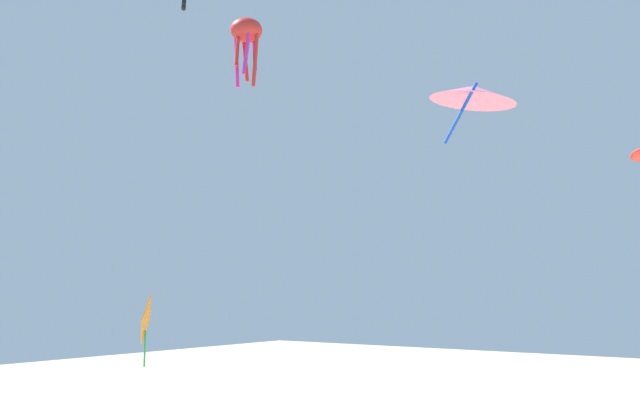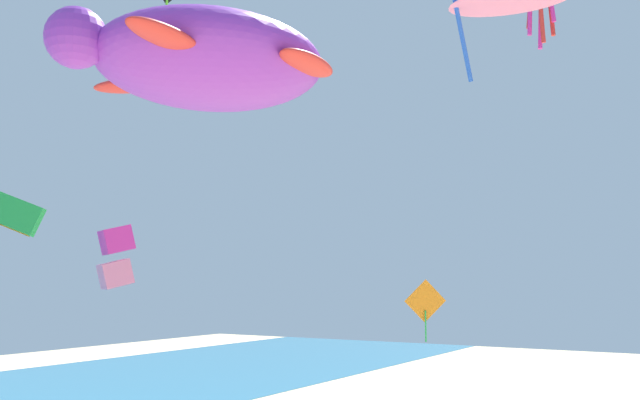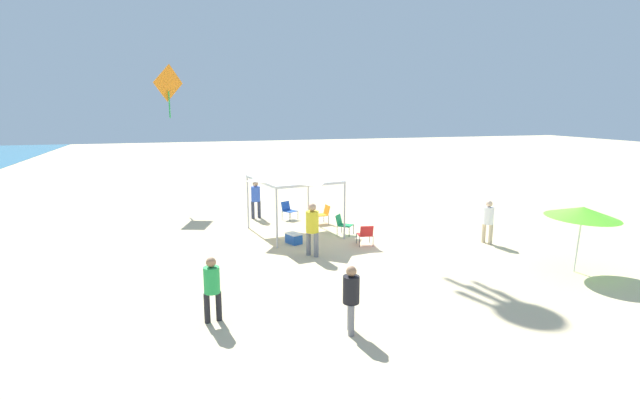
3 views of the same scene
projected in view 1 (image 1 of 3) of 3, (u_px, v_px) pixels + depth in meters
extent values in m
cone|color=pink|center=(473.00, 94.00, 25.88)|extent=(3.55, 3.50, 1.18)
cylinder|color=blue|center=(461.00, 113.00, 24.56)|extent=(1.47, 0.15, 2.23)
ellipsoid|color=red|center=(246.00, 30.00, 31.47)|extent=(1.56, 1.56, 1.13)
cylinder|color=red|center=(237.00, 50.00, 30.99)|extent=(0.23, 0.34, 1.66)
cylinder|color=#E02D9E|center=(246.00, 53.00, 30.78)|extent=(0.33, 0.33, 2.12)
cylinder|color=red|center=(255.00, 60.00, 31.06)|extent=(0.43, 0.25, 2.57)
cylinder|color=#E02D9E|center=(255.00, 55.00, 31.62)|extent=(0.23, 0.34, 1.66)
cylinder|color=red|center=(246.00, 61.00, 31.76)|extent=(0.33, 0.33, 2.12)
cylinder|color=#E02D9E|center=(237.00, 63.00, 31.41)|extent=(0.43, 0.25, 2.57)
cube|color=orange|center=(146.00, 319.00, 24.97)|extent=(1.31, 1.48, 1.93)
cylinder|color=green|center=(145.00, 348.00, 24.80)|extent=(0.07, 0.07, 1.38)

